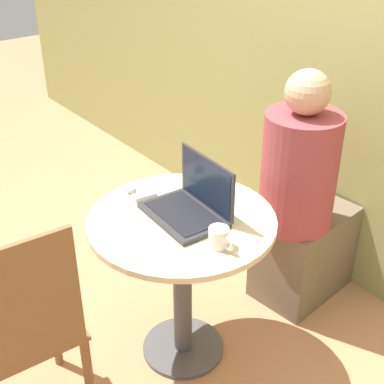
{
  "coord_description": "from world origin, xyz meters",
  "views": [
    {
      "loc": [
        1.4,
        -1.07,
        1.83
      ],
      "look_at": [
        0.0,
        0.05,
        0.81
      ],
      "focal_mm": 50.0,
      "sensor_mm": 36.0,
      "label": 1
    }
  ],
  "objects_px": {
    "laptop": "(191,204)",
    "person_seated": "(302,211)",
    "chair_empty": "(22,334)",
    "cell_phone": "(144,195)"
  },
  "relations": [
    {
      "from": "person_seated",
      "to": "chair_empty",
      "type": "bearing_deg",
      "value": -93.77
    },
    {
      "from": "laptop",
      "to": "chair_empty",
      "type": "bearing_deg",
      "value": -93.83
    },
    {
      "from": "cell_phone",
      "to": "chair_empty",
      "type": "relative_size",
      "value": 0.12
    },
    {
      "from": "chair_empty",
      "to": "person_seated",
      "type": "distance_m",
      "value": 1.36
    },
    {
      "from": "cell_phone",
      "to": "chair_empty",
      "type": "distance_m",
      "value": 0.72
    },
    {
      "from": "chair_empty",
      "to": "person_seated",
      "type": "height_order",
      "value": "person_seated"
    },
    {
      "from": "cell_phone",
      "to": "chair_empty",
      "type": "height_order",
      "value": "chair_empty"
    },
    {
      "from": "cell_phone",
      "to": "person_seated",
      "type": "relative_size",
      "value": 0.09
    },
    {
      "from": "laptop",
      "to": "person_seated",
      "type": "relative_size",
      "value": 0.29
    },
    {
      "from": "laptop",
      "to": "cell_phone",
      "type": "distance_m",
      "value": 0.25
    }
  ]
}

